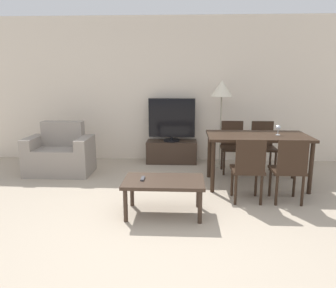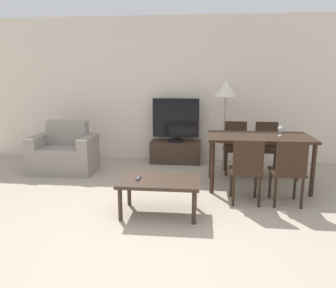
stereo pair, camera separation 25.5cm
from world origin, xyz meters
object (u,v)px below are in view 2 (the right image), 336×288
(tv, at_px, (176,120))
(remote_primary, at_px, (138,178))
(armchair, at_px, (64,154))
(dining_chair_far, at_px, (267,145))
(dining_table, at_px, (259,142))
(coffee_table, at_px, (159,184))
(tv_stand, at_px, (176,152))
(floor_lamp, at_px, (226,92))
(wine_glass_left, at_px, (280,129))
(dining_chair_near, at_px, (247,168))
(dining_chair_near_right, at_px, (289,169))
(dining_chair_far_left, at_px, (236,145))

(tv, height_order, remote_primary, tv)
(armchair, height_order, dining_chair_far, dining_chair_far)
(dining_table, bearing_deg, tv, 137.03)
(coffee_table, bearing_deg, tv_stand, 89.95)
(armchair, xyz_separation_m, remote_primary, (1.59, -1.57, 0.12))
(tv_stand, relative_size, coffee_table, 0.99)
(armchair, relative_size, floor_lamp, 0.69)
(coffee_table, distance_m, wine_glass_left, 2.02)
(tv_stand, xyz_separation_m, tv, (0.00, -0.00, 0.61))
(dining_chair_near, relative_size, floor_lamp, 0.56)
(coffee_table, xyz_separation_m, dining_chair_far, (1.58, 1.84, 0.11))
(armchair, bearing_deg, dining_table, -8.05)
(tv_stand, bearing_deg, armchair, -157.05)
(armchair, relative_size, tv, 1.23)
(armchair, distance_m, remote_primary, 2.24)
(dining_table, xyz_separation_m, remote_primary, (-1.57, -1.12, -0.25))
(coffee_table, height_order, dining_table, dining_table)
(tv_stand, distance_m, remote_primary, 2.38)
(coffee_table, bearing_deg, remote_primary, 178.61)
(tv_stand, xyz_separation_m, dining_chair_near_right, (1.57, -1.94, 0.27))
(dining_chair_near, height_order, wine_glass_left, wine_glass_left)
(remote_primary, bearing_deg, tv, 83.88)
(tv, distance_m, dining_table, 1.80)
(tv, distance_m, dining_chair_far_left, 1.22)
(remote_primary, bearing_deg, coffee_table, -1.39)
(armchair, bearing_deg, wine_glass_left, -7.62)
(remote_primary, bearing_deg, dining_chair_far, 45.15)
(tv, distance_m, dining_chair_near_right, 2.52)
(armchair, distance_m, dining_table, 3.22)
(floor_lamp, height_order, wine_glass_left, floor_lamp)
(tv_stand, distance_m, coffee_table, 2.36)
(floor_lamp, bearing_deg, dining_chair_near_right, -67.88)
(dining_chair_far, xyz_separation_m, remote_primary, (-1.83, -1.84, -0.04))
(dining_chair_near, bearing_deg, dining_chair_far_left, 90.00)
(armchair, relative_size, dining_table, 0.72)
(floor_lamp, bearing_deg, armchair, -168.57)
(dining_chair_far, bearing_deg, dining_table, -109.87)
(armchair, relative_size, tv_stand, 1.13)
(armchair, xyz_separation_m, dining_chair_near, (2.91, -1.16, 0.17))
(armchair, xyz_separation_m, dining_table, (3.16, -0.45, 0.37))
(dining_chair_far, bearing_deg, armchair, -175.56)
(dining_table, xyz_separation_m, dining_chair_near_right, (0.26, -0.71, -0.20))
(tv, relative_size, dining_chair_near, 1.00)
(dining_chair_far, bearing_deg, tv, 161.92)
(armchair, distance_m, wine_glass_left, 3.52)
(dining_table, distance_m, dining_chair_far_left, 0.78)
(dining_chair_near, relative_size, dining_chair_far, 1.00)
(tv_stand, relative_size, remote_primary, 6.27)
(dining_table, bearing_deg, dining_chair_far_left, 109.87)
(tv, height_order, dining_chair_near_right, tv)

